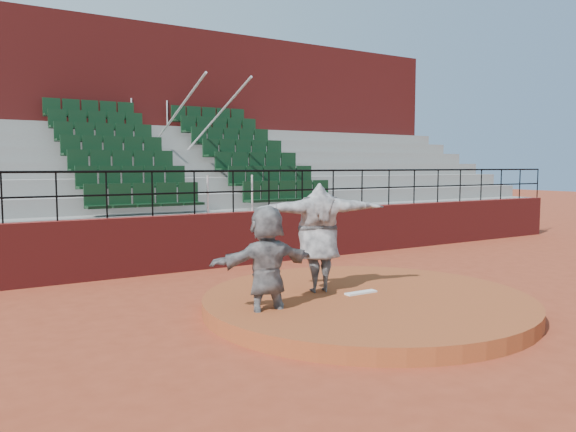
{
  "coord_description": "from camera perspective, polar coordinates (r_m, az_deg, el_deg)",
  "views": [
    {
      "loc": [
        -6.05,
        -7.17,
        2.42
      ],
      "look_at": [
        0.0,
        2.5,
        1.4
      ],
      "focal_mm": 35.0,
      "sensor_mm": 36.0,
      "label": 1
    }
  ],
  "objects": [
    {
      "name": "fielder",
      "position": [
        8.49,
        -2.19,
        -5.07
      ],
      "size": [
        1.72,
        0.61,
        1.84
      ],
      "primitive_type": "imported",
      "rotation": [
        0.0,
        0.0,
        3.1
      ],
      "color": "black",
      "rests_on": "ground"
    },
    {
      "name": "pitchers_mound",
      "position": [
        9.66,
        7.98,
        -8.69
      ],
      "size": [
        5.5,
        5.5,
        0.25
      ],
      "primitive_type": "cylinder",
      "color": "#984522",
      "rests_on": "ground"
    },
    {
      "name": "press_box_facade",
      "position": [
        20.71,
        -15.14,
        8.07
      ],
      "size": [
        24.0,
        3.0,
        7.1
      ],
      "primitive_type": "cube",
      "color": "maroon",
      "rests_on": "ground"
    },
    {
      "name": "ground",
      "position": [
        9.69,
        7.97,
        -9.41
      ],
      "size": [
        90.0,
        90.0,
        0.0
      ],
      "primitive_type": "plane",
      "color": "#953A21",
      "rests_on": "ground"
    },
    {
      "name": "wall_railing",
      "position": [
        13.6,
        -5.6,
        3.44
      ],
      "size": [
        24.04,
        0.05,
        1.03
      ],
      "color": "black",
      "rests_on": "boundary_wall"
    },
    {
      "name": "seating_deck",
      "position": [
        16.97,
        -11.08,
        1.68
      ],
      "size": [
        24.0,
        5.97,
        4.63
      ],
      "color": "gray",
      "rests_on": "ground"
    },
    {
      "name": "pitching_rubber",
      "position": [
        9.74,
        7.42,
        -7.72
      ],
      "size": [
        0.6,
        0.15,
        0.03
      ],
      "primitive_type": "cube",
      "color": "white",
      "rests_on": "pitchers_mound"
    },
    {
      "name": "boundary_wall",
      "position": [
        13.7,
        -5.55,
        -2.33
      ],
      "size": [
        24.0,
        0.3,
        1.3
      ],
      "primitive_type": "cube",
      "color": "maroon",
      "rests_on": "ground"
    },
    {
      "name": "pitcher",
      "position": [
        9.68,
        3.12,
        -2.19
      ],
      "size": [
        2.39,
        1.3,
        1.88
      ],
      "primitive_type": "imported",
      "rotation": [
        0.0,
        0.0,
        2.83
      ],
      "color": "black",
      "rests_on": "pitchers_mound"
    }
  ]
}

